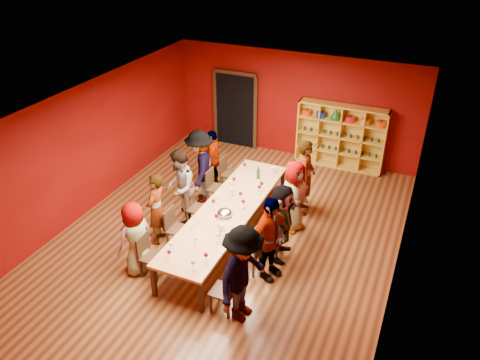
% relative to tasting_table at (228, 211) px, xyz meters
% --- Properties ---
extents(room_shell, '(7.10, 9.10, 3.04)m').
position_rel_tasting_table_xyz_m(room_shell, '(0.00, 0.00, 0.80)').
color(room_shell, '#552F16').
rests_on(room_shell, ground).
extents(tasting_table, '(1.10, 4.50, 0.75)m').
position_rel_tasting_table_xyz_m(tasting_table, '(0.00, 0.00, 0.00)').
color(tasting_table, '#B97E4D').
rests_on(tasting_table, ground).
extents(doorway, '(1.40, 0.17, 2.30)m').
position_rel_tasting_table_xyz_m(doorway, '(-1.80, 4.43, 0.42)').
color(doorway, black).
rests_on(doorway, ground).
extents(shelving_unit, '(2.40, 0.40, 1.80)m').
position_rel_tasting_table_xyz_m(shelving_unit, '(1.40, 4.32, 0.28)').
color(shelving_unit, gold).
rests_on(shelving_unit, ground).
extents(chair_person_left_0, '(0.42, 0.42, 0.89)m').
position_rel_tasting_table_xyz_m(chair_person_left_0, '(-0.91, -1.68, -0.20)').
color(chair_person_left_0, black).
rests_on(chair_person_left_0, ground).
extents(person_left_0, '(0.65, 0.86, 1.56)m').
position_rel_tasting_table_xyz_m(person_left_0, '(-1.17, -1.68, 0.08)').
color(person_left_0, '#505055').
rests_on(person_left_0, ground).
extents(chair_person_left_1, '(0.42, 0.42, 0.89)m').
position_rel_tasting_table_xyz_m(chair_person_left_1, '(-0.91, -0.70, -0.20)').
color(chair_person_left_1, black).
rests_on(chair_person_left_1, ground).
extents(person_left_1, '(0.49, 0.64, 1.64)m').
position_rel_tasting_table_xyz_m(person_left_1, '(-1.32, -0.70, 0.12)').
color(person_left_1, '#535358').
rests_on(person_left_1, ground).
extents(chair_person_left_2, '(0.42, 0.42, 0.89)m').
position_rel_tasting_table_xyz_m(chair_person_left_2, '(-0.91, 0.17, -0.20)').
color(chair_person_left_2, black).
rests_on(chair_person_left_2, ground).
extents(person_left_2, '(0.76, 0.98, 1.79)m').
position_rel_tasting_table_xyz_m(person_left_2, '(-1.25, 0.17, 0.20)').
color(person_left_2, '#161B3C').
rests_on(person_left_2, ground).
extents(chair_person_left_3, '(0.42, 0.42, 0.89)m').
position_rel_tasting_table_xyz_m(chair_person_left_3, '(-0.91, 1.15, -0.20)').
color(chair_person_left_3, black).
rests_on(chair_person_left_3, ground).
extents(person_left_3, '(0.91, 1.29, 1.85)m').
position_rel_tasting_table_xyz_m(person_left_3, '(-1.26, 1.15, 0.23)').
color(person_left_3, '#47484C').
rests_on(person_left_3, ground).
extents(chair_person_left_4, '(0.42, 0.42, 0.89)m').
position_rel_tasting_table_xyz_m(chair_person_left_4, '(-0.91, 1.91, -0.20)').
color(chair_person_left_4, black).
rests_on(chair_person_left_4, ground).
extents(person_left_4, '(0.61, 0.98, 1.55)m').
position_rel_tasting_table_xyz_m(person_left_4, '(-1.30, 1.91, 0.08)').
color(person_left_4, '#D48E8F').
rests_on(person_left_4, ground).
extents(chair_person_right_0, '(0.42, 0.42, 0.89)m').
position_rel_tasting_table_xyz_m(chair_person_right_0, '(0.91, -1.97, -0.20)').
color(chair_person_right_0, black).
rests_on(chair_person_right_0, ground).
extents(person_right_0, '(0.69, 1.28, 1.88)m').
position_rel_tasting_table_xyz_m(person_right_0, '(1.21, -1.97, 0.24)').
color(person_right_0, beige).
rests_on(person_right_0, ground).
extents(chair_person_right_1, '(0.42, 0.42, 0.89)m').
position_rel_tasting_table_xyz_m(chair_person_right_1, '(0.91, -0.81, -0.20)').
color(chair_person_right_1, black).
rests_on(chair_person_right_1, ground).
extents(person_right_1, '(0.81, 1.15, 1.78)m').
position_rel_tasting_table_xyz_m(person_right_1, '(1.24, -0.81, 0.19)').
color(person_right_1, '#47484C').
rests_on(person_right_1, ground).
extents(chair_person_right_2, '(0.42, 0.42, 0.89)m').
position_rel_tasting_table_xyz_m(chair_person_right_2, '(0.91, -0.13, -0.20)').
color(chair_person_right_2, black).
rests_on(chair_person_right_2, ground).
extents(person_right_2, '(0.59, 1.59, 1.68)m').
position_rel_tasting_table_xyz_m(person_right_2, '(1.25, -0.13, 0.14)').
color(person_right_2, silver).
rests_on(person_right_2, ground).
extents(chair_person_right_3, '(0.42, 0.42, 0.89)m').
position_rel_tasting_table_xyz_m(chair_person_right_3, '(0.91, 0.92, -0.20)').
color(chair_person_right_3, black).
rests_on(chair_person_right_3, ground).
extents(person_right_3, '(0.70, 0.92, 1.67)m').
position_rel_tasting_table_xyz_m(person_right_3, '(1.15, 0.92, 0.14)').
color(person_right_3, silver).
rests_on(person_right_3, ground).
extents(chair_person_right_4, '(0.42, 0.42, 0.89)m').
position_rel_tasting_table_xyz_m(chair_person_right_4, '(0.91, 1.68, -0.20)').
color(chair_person_right_4, black).
rests_on(chair_person_right_4, ground).
extents(person_right_4, '(0.63, 0.77, 1.85)m').
position_rel_tasting_table_xyz_m(person_right_4, '(1.18, 1.68, 0.23)').
color(person_right_4, '#516BA6').
rests_on(person_right_4, ground).
extents(wine_glass_0, '(0.07, 0.07, 0.19)m').
position_rel_tasting_table_xyz_m(wine_glass_0, '(-0.36, -1.69, 0.19)').
color(wine_glass_0, silver).
rests_on(wine_glass_0, tasting_table).
extents(wine_glass_1, '(0.09, 0.09, 0.22)m').
position_rel_tasting_table_xyz_m(wine_glass_1, '(0.01, -0.55, 0.21)').
color(wine_glass_1, silver).
rests_on(wine_glass_1, tasting_table).
extents(wine_glass_2, '(0.08, 0.08, 0.20)m').
position_rel_tasting_table_xyz_m(wine_glass_2, '(-0.30, -0.06, 0.20)').
color(wine_glass_2, silver).
rests_on(wine_glass_2, tasting_table).
extents(wine_glass_3, '(0.07, 0.07, 0.18)m').
position_rel_tasting_table_xyz_m(wine_glass_3, '(-0.32, -0.76, 0.18)').
color(wine_glass_3, silver).
rests_on(wine_glass_3, tasting_table).
extents(wine_glass_4, '(0.08, 0.08, 0.21)m').
position_rel_tasting_table_xyz_m(wine_glass_4, '(0.38, -0.06, 0.20)').
color(wine_glass_4, silver).
rests_on(wine_glass_4, tasting_table).
extents(wine_glass_5, '(0.08, 0.08, 0.21)m').
position_rel_tasting_table_xyz_m(wine_glass_5, '(-0.30, 0.79, 0.20)').
color(wine_glass_5, silver).
rests_on(wine_glass_5, tasting_table).
extents(wine_glass_6, '(0.08, 0.08, 0.21)m').
position_rel_tasting_table_xyz_m(wine_glass_6, '(0.37, 0.87, 0.20)').
color(wine_glass_6, silver).
rests_on(wine_glass_6, tasting_table).
extents(wine_glass_7, '(0.09, 0.09, 0.21)m').
position_rel_tasting_table_xyz_m(wine_glass_7, '(-0.29, 0.96, 0.20)').
color(wine_glass_7, silver).
rests_on(wine_glass_7, tasting_table).
extents(wine_glass_8, '(0.08, 0.08, 0.21)m').
position_rel_tasting_table_xyz_m(wine_glass_8, '(-0.03, -1.38, 0.20)').
color(wine_glass_8, silver).
rests_on(wine_glass_8, tasting_table).
extents(wine_glass_9, '(0.08, 0.08, 0.20)m').
position_rel_tasting_table_xyz_m(wine_glass_9, '(0.37, -1.71, 0.20)').
color(wine_glass_9, silver).
rests_on(wine_glass_9, tasting_table).
extents(wine_glass_10, '(0.09, 0.09, 0.22)m').
position_rel_tasting_table_xyz_m(wine_glass_10, '(0.27, -1.99, 0.21)').
color(wine_glass_10, silver).
rests_on(wine_glass_10, tasting_table).
extents(wine_glass_11, '(0.08, 0.08, 0.21)m').
position_rel_tasting_table_xyz_m(wine_glass_11, '(-0.35, 1.71, 0.20)').
color(wine_glass_11, silver).
rests_on(wine_glass_11, tasting_table).
extents(wine_glass_12, '(0.09, 0.09, 0.21)m').
position_rel_tasting_table_xyz_m(wine_glass_12, '(-0.34, 0.16, 0.21)').
color(wine_glass_12, silver).
rests_on(wine_glass_12, tasting_table).
extents(wine_glass_13, '(0.08, 0.08, 0.20)m').
position_rel_tasting_table_xyz_m(wine_glass_13, '(0.28, 0.18, 0.20)').
color(wine_glass_13, silver).
rests_on(wine_glass_13, tasting_table).
extents(wine_glass_14, '(0.07, 0.07, 0.18)m').
position_rel_tasting_table_xyz_m(wine_glass_14, '(-0.28, -1.90, 0.18)').
color(wine_glass_14, silver).
rests_on(wine_glass_14, tasting_table).
extents(wine_glass_15, '(0.09, 0.09, 0.22)m').
position_rel_tasting_table_xyz_m(wine_glass_15, '(0.36, 1.02, 0.21)').
color(wine_glass_15, silver).
rests_on(wine_glass_15, tasting_table).
extents(wine_glass_16, '(0.07, 0.07, 0.18)m').
position_rel_tasting_table_xyz_m(wine_glass_16, '(0.37, 1.89, 0.18)').
color(wine_glass_16, silver).
rests_on(wine_glass_16, tasting_table).
extents(wine_glass_17, '(0.09, 0.09, 0.22)m').
position_rel_tasting_table_xyz_m(wine_glass_17, '(0.33, 1.78, 0.21)').
color(wine_glass_17, silver).
rests_on(wine_glass_17, tasting_table).
extents(wine_glass_18, '(0.08, 0.08, 0.20)m').
position_rel_tasting_table_xyz_m(wine_glass_18, '(0.10, 0.45, 0.20)').
color(wine_glass_18, silver).
rests_on(wine_glass_18, tasting_table).
extents(wine_glass_19, '(0.08, 0.08, 0.20)m').
position_rel_tasting_table_xyz_m(wine_glass_19, '(0.30, -1.09, 0.20)').
color(wine_glass_19, silver).
rests_on(wine_glass_19, tasting_table).
extents(wine_glass_20, '(0.09, 0.09, 0.22)m').
position_rel_tasting_table_xyz_m(wine_glass_20, '(0.27, -0.83, 0.21)').
color(wine_glass_20, silver).
rests_on(wine_glass_20, tasting_table).
extents(spittoon_bowl, '(0.32, 0.32, 0.18)m').
position_rel_tasting_table_xyz_m(spittoon_bowl, '(0.05, -0.26, 0.13)').
color(spittoon_bowl, silver).
rests_on(spittoon_bowl, tasting_table).
extents(carafe_a, '(0.10, 0.10, 0.26)m').
position_rel_tasting_table_xyz_m(carafe_a, '(-0.12, 0.48, 0.17)').
color(carafe_a, silver).
rests_on(carafe_a, tasting_table).
extents(carafe_b, '(0.10, 0.10, 0.23)m').
position_rel_tasting_table_xyz_m(carafe_b, '(0.20, -0.79, 0.16)').
color(carafe_b, silver).
rests_on(carafe_b, tasting_table).
extents(wine_bottle, '(0.09, 0.09, 0.33)m').
position_rel_tasting_table_xyz_m(wine_bottle, '(0.10, 1.48, 0.18)').
color(wine_bottle, '#14391B').
rests_on(wine_bottle, tasting_table).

